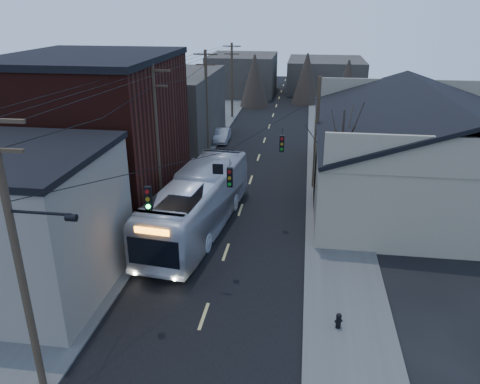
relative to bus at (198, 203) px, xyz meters
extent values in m
cube|color=black|center=(2.19, 13.38, -1.85)|extent=(9.00, 110.00, 0.02)
cube|color=#474744|center=(-4.31, 13.38, -1.80)|extent=(4.00, 110.00, 0.12)
cube|color=#474744|center=(8.69, 13.38, -1.80)|extent=(4.00, 110.00, 0.12)
cube|color=slate|center=(-6.81, -7.62, 1.64)|extent=(8.00, 8.00, 7.00)
cube|color=black|center=(-7.81, 3.38, 3.14)|extent=(10.00, 12.00, 10.00)
cube|color=#35302B|center=(-7.31, 19.38, 1.64)|extent=(9.00, 14.00, 7.00)
cube|color=gray|center=(15.19, 8.38, 0.64)|extent=(16.00, 20.00, 5.00)
cube|color=black|center=(11.19, 8.38, 4.44)|extent=(8.16, 20.60, 2.86)
cube|color=#35302B|center=(-3.81, 48.38, 1.14)|extent=(10.00, 12.00, 6.00)
cube|color=#35302B|center=(9.19, 53.38, 0.64)|extent=(12.00, 14.00, 5.00)
cone|color=black|center=(8.69, 3.38, 1.74)|extent=(0.40, 0.40, 7.20)
cylinder|color=#382B1E|center=(-2.81, -13.62, 3.39)|extent=(0.28, 0.28, 10.50)
cylinder|color=#382B1E|center=(-2.81, 1.38, 3.14)|extent=(0.28, 0.28, 10.00)
cube|color=#382B1E|center=(-2.81, 1.38, 7.74)|extent=(2.20, 0.12, 0.12)
cylinder|color=#382B1E|center=(-2.81, 16.38, 2.89)|extent=(0.28, 0.28, 9.50)
cube|color=#382B1E|center=(-2.81, 16.38, 7.24)|extent=(2.20, 0.12, 0.12)
cylinder|color=#382B1E|center=(-2.81, 31.38, 2.64)|extent=(0.28, 0.28, 9.00)
cube|color=#382B1E|center=(-2.81, 31.38, 6.74)|extent=(2.20, 0.12, 0.12)
cylinder|color=#382B1E|center=(7.19, 8.38, 2.39)|extent=(0.28, 0.28, 8.50)
cube|color=black|center=(0.19, -9.12, 4.09)|extent=(0.28, 0.20, 1.00)
cube|color=black|center=(2.79, -4.62, 3.49)|extent=(0.28, 0.20, 1.00)
cube|color=black|center=(4.99, 1.38, 3.59)|extent=(0.28, 0.20, 1.00)
imported|color=silver|center=(0.00, 0.00, 0.00)|extent=(4.59, 13.62, 3.72)
imported|color=#96979D|center=(-2.11, 20.31, -1.20)|extent=(1.51, 4.04, 1.32)
cylinder|color=black|center=(8.20, -8.71, -1.45)|extent=(0.23, 0.23, 0.57)
sphere|color=black|center=(8.20, -8.71, -1.14)|extent=(0.25, 0.25, 0.25)
cylinder|color=black|center=(8.20, -8.71, -1.41)|extent=(0.35, 0.22, 0.11)
camera|label=1|loc=(6.31, -25.88, 11.39)|focal=35.00mm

